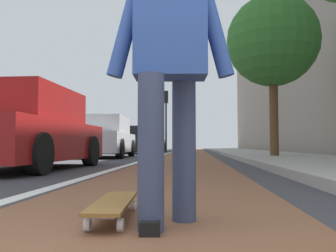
{
  "coord_description": "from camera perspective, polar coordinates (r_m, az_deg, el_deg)",
  "views": [
    {
      "loc": [
        -1.03,
        -0.31,
        0.44
      ],
      "look_at": [
        13.24,
        0.74,
        1.2
      ],
      "focal_mm": 39.08,
      "sensor_mm": 36.0,
      "label": 1
    }
  ],
  "objects": [
    {
      "name": "skater_person",
      "position": [
        2.08,
        0.23,
        10.68
      ],
      "size": [
        0.47,
        0.72,
        1.64
      ],
      "color": "#384260",
      "rests_on": "ground"
    },
    {
      "name": "parked_car_mid",
      "position": [
        13.66,
        -9.95,
        -1.82
      ],
      "size": [
        4.44,
        1.98,
        1.49
      ],
      "color": "#B7B7BC",
      "rests_on": "ground"
    },
    {
      "name": "bike_lane_paint",
      "position": [
        25.03,
        3.51,
        -4.03
      ],
      "size": [
        56.0,
        2.07,
        0.0
      ],
      "primitive_type": "cube",
      "color": "brown",
      "rests_on": "ground"
    },
    {
      "name": "skateboard",
      "position": [
        2.25,
        -8.5,
        -11.95
      ],
      "size": [
        0.85,
        0.25,
        0.11
      ],
      "color": "white",
      "rests_on": "ground"
    },
    {
      "name": "parked_car_far",
      "position": [
        20.38,
        -5.07,
        -2.3
      ],
      "size": [
        4.55,
        2.09,
        1.47
      ],
      "color": "black",
      "rests_on": "ground"
    },
    {
      "name": "parked_car_near",
      "position": [
        7.19,
        -21.25,
        -0.73
      ],
      "size": [
        4.12,
        1.9,
        1.48
      ],
      "color": "maroon",
      "rests_on": "ground"
    },
    {
      "name": "sidewalk_curb",
      "position": [
        19.24,
        12.75,
        -4.08
      ],
      "size": [
        52.0,
        3.2,
        0.13
      ],
      "primitive_type": "cube",
      "color": "#9E9B93",
      "rests_on": "ground"
    },
    {
      "name": "parked_car_end",
      "position": [
        25.83,
        -2.78,
        -2.47
      ],
      "size": [
        4.01,
        2.01,
        1.46
      ],
      "color": "maroon",
      "rests_on": "ground"
    },
    {
      "name": "traffic_light",
      "position": [
        24.14,
        -0.31,
        2.57
      ],
      "size": [
        0.33,
        0.28,
        4.04
      ],
      "color": "#2D2D2D",
      "rests_on": "ground"
    },
    {
      "name": "building_facade",
      "position": [
        24.41,
        17.62,
        11.1
      ],
      "size": [
        40.0,
        1.2,
        12.69
      ],
      "primitive_type": "cube",
      "color": "gray",
      "rests_on": "ground"
    },
    {
      "name": "lane_stripe_white",
      "position": [
        21.08,
        0.15,
        -4.23
      ],
      "size": [
        52.0,
        0.16,
        0.01
      ],
      "primitive_type": "cube",
      "color": "silver",
      "rests_on": "ground"
    },
    {
      "name": "ground_plane",
      "position": [
        11.04,
        2.6,
        -5.33
      ],
      "size": [
        80.0,
        80.0,
        0.0
      ],
      "primitive_type": "plane",
      "color": "#38383D"
    },
    {
      "name": "street_tree_mid",
      "position": [
        12.18,
        16.02,
        12.59
      ],
      "size": [
        2.86,
        2.86,
        5.15
      ],
      "color": "brown",
      "rests_on": "ground"
    }
  ]
}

